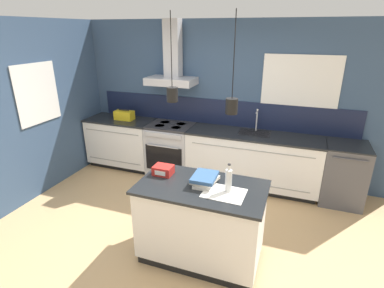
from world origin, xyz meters
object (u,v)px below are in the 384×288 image
object	(u,v)px
book_stack	(205,179)
red_supply_box	(163,170)
dishwasher	(343,173)
oven_range	(171,149)
bottle_on_island	(228,180)
yellow_toolbox	(124,115)

from	to	relation	value
book_stack	red_supply_box	world-z (taller)	book_stack
dishwasher	red_supply_box	bearing A→B (deg)	-140.15
dishwasher	red_supply_box	world-z (taller)	red_supply_box
oven_range	book_stack	distance (m)	2.21
bottle_on_island	red_supply_box	size ratio (longest dim) A/B	1.45
bottle_on_island	red_supply_box	world-z (taller)	bottle_on_island
red_supply_box	yellow_toolbox	distance (m)	2.36
dishwasher	red_supply_box	xyz separation A→B (m)	(-2.08, -1.74, 0.51)
yellow_toolbox	red_supply_box	bearing A→B (deg)	-47.59
book_stack	red_supply_box	size ratio (longest dim) A/B	1.55
oven_range	bottle_on_island	bearing A→B (deg)	-51.94
book_stack	yellow_toolbox	xyz separation A→B (m)	(-2.10, 1.80, 0.03)
bottle_on_island	book_stack	bearing A→B (deg)	164.63
red_supply_box	yellow_toolbox	bearing A→B (deg)	132.41
book_stack	dishwasher	bearing A→B (deg)	48.74
oven_range	book_stack	bearing A→B (deg)	-56.41
bottle_on_island	yellow_toolbox	distance (m)	3.02
oven_range	dishwasher	bearing A→B (deg)	0.09
dishwasher	book_stack	distance (m)	2.44
yellow_toolbox	oven_range	bearing A→B (deg)	-0.28
oven_range	red_supply_box	size ratio (longest dim) A/B	4.29
oven_range	bottle_on_island	size ratio (longest dim) A/B	2.96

